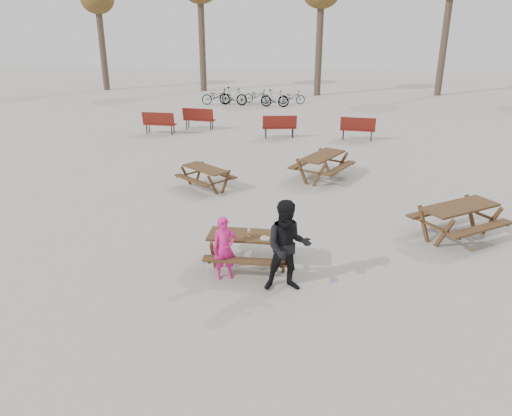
# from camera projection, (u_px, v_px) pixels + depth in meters

# --- Properties ---
(ground) EXTENTS (80.00, 80.00, 0.00)m
(ground) POSITION_uv_depth(u_px,v_px,m) (250.00, 266.00, 11.03)
(ground) COLOR gray
(ground) RESTS_ON ground
(main_picnic_table) EXTENTS (1.80, 1.45, 0.78)m
(main_picnic_table) POSITION_uv_depth(u_px,v_px,m) (250.00, 242.00, 10.81)
(main_picnic_table) COLOR #3B2315
(main_picnic_table) RESTS_ON ground
(food_tray) EXTENTS (0.18, 0.11, 0.03)m
(food_tray) POSITION_uv_depth(u_px,v_px,m) (265.00, 239.00, 10.51)
(food_tray) COLOR white
(food_tray) RESTS_ON main_picnic_table
(bread_roll) EXTENTS (0.14, 0.06, 0.05)m
(bread_roll) POSITION_uv_depth(u_px,v_px,m) (265.00, 237.00, 10.50)
(bread_roll) COLOR tan
(bread_roll) RESTS_ON food_tray
(soda_bottle) EXTENTS (0.07, 0.07, 0.17)m
(soda_bottle) POSITION_uv_depth(u_px,v_px,m) (249.00, 233.00, 10.64)
(soda_bottle) COLOR silver
(soda_bottle) RESTS_ON main_picnic_table
(child) EXTENTS (0.59, 0.49, 1.37)m
(child) POSITION_uv_depth(u_px,v_px,m) (224.00, 248.00, 10.32)
(child) COLOR #DE1B7D
(child) RESTS_ON ground
(adult) EXTENTS (1.04, 0.88, 1.91)m
(adult) POSITION_uv_depth(u_px,v_px,m) (288.00, 246.00, 9.80)
(adult) COLOR black
(adult) RESTS_ON ground
(picnic_table_east) EXTENTS (2.52, 2.43, 0.85)m
(picnic_table_east) POSITION_uv_depth(u_px,v_px,m) (458.00, 222.00, 12.30)
(picnic_table_east) COLOR #3B2315
(picnic_table_east) RESTS_ON ground
(picnic_table_north) EXTENTS (2.04, 1.99, 0.68)m
(picnic_table_north) POSITION_uv_depth(u_px,v_px,m) (206.00, 178.00, 15.76)
(picnic_table_north) COLOR #3B2315
(picnic_table_north) RESTS_ON ground
(picnic_table_far) EXTENTS (2.25, 2.41, 0.83)m
(picnic_table_far) POSITION_uv_depth(u_px,v_px,m) (322.00, 167.00, 16.65)
(picnic_table_far) COLOR #3B2315
(picnic_table_far) RESTS_ON ground
(park_bench_row) EXTENTS (10.48, 1.90, 1.03)m
(park_bench_row) POSITION_uv_depth(u_px,v_px,m) (247.00, 124.00, 22.53)
(park_bench_row) COLOR maroon
(park_bench_row) RESTS_ON ground
(bicycle_row) EXTENTS (6.27, 1.87, 1.05)m
(bicycle_row) POSITION_uv_depth(u_px,v_px,m) (251.00, 97.00, 29.92)
(bicycle_row) COLOR black
(bicycle_row) RESTS_ON ground
(fallen_leaves) EXTENTS (11.00, 11.00, 0.01)m
(fallen_leaves) POSITION_uv_depth(u_px,v_px,m) (282.00, 223.00, 13.27)
(fallen_leaves) COLOR gold
(fallen_leaves) RESTS_ON ground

